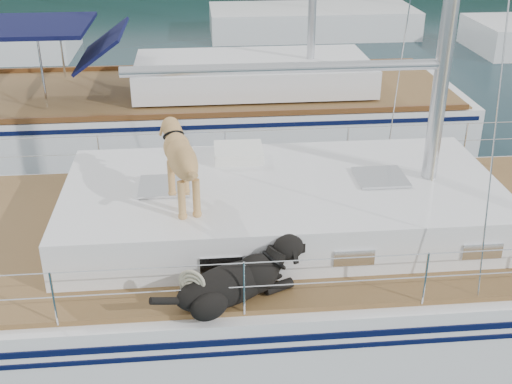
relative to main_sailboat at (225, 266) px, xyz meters
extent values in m
plane|color=black|center=(-0.09, 0.01, -0.68)|extent=(120.00, 120.00, 0.00)
cube|color=white|center=(-0.09, 0.01, -0.18)|extent=(12.00, 3.80, 1.40)
cube|color=brown|center=(-0.09, 0.01, 0.55)|extent=(11.52, 3.50, 0.06)
cube|color=white|center=(0.71, 0.01, 0.86)|extent=(5.20, 2.50, 0.55)
cylinder|color=silver|center=(0.71, 0.01, 2.53)|extent=(3.60, 0.12, 0.12)
cylinder|color=silver|center=(-0.09, -1.74, 1.14)|extent=(10.56, 0.01, 0.01)
cylinder|color=silver|center=(-0.09, 1.76, 1.14)|extent=(10.56, 0.01, 0.01)
cube|color=#1D42B7|center=(-0.35, 1.65, 0.60)|extent=(0.65, 0.53, 0.04)
cube|color=white|center=(0.24, 0.78, 1.21)|extent=(0.63, 0.52, 0.16)
torus|color=#BBB494|center=(-0.39, -1.72, 0.94)|extent=(0.35, 0.23, 0.34)
cube|color=white|center=(-0.30, 6.06, -0.23)|extent=(11.00, 3.50, 1.30)
cube|color=brown|center=(-0.30, 6.06, 0.42)|extent=(10.56, 3.29, 0.06)
cube|color=white|center=(0.90, 6.06, 0.77)|extent=(4.80, 2.30, 0.55)
cube|color=#0E113B|center=(-3.50, 6.06, 1.82)|extent=(2.40, 2.30, 0.08)
cube|color=white|center=(3.91, 16.01, -0.28)|extent=(7.20, 3.00, 1.10)
camera|label=1|loc=(-0.26, -6.86, 4.43)|focal=45.00mm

